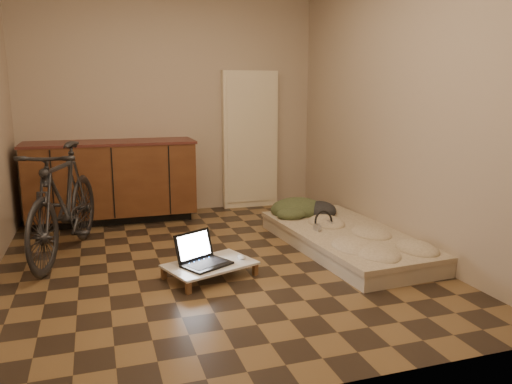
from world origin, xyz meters
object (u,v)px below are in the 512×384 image
object	(u,v)px
bicycle	(63,196)
lap_desk	(210,265)
futon	(348,239)
laptop	(202,258)

from	to	relation	value
bicycle	lap_desk	distance (m)	1.50
bicycle	futon	distance (m)	2.61
bicycle	futon	size ratio (longest dim) A/B	0.84
lap_desk	laptop	bearing A→B (deg)	154.82
bicycle	laptop	bearing A→B (deg)	-24.36
lap_desk	futon	bearing A→B (deg)	-6.81
laptop	futon	bearing A→B (deg)	-15.59
bicycle	laptop	xyz separation A→B (m)	(1.04, -0.90, -0.39)
futon	lap_desk	xyz separation A→B (m)	(-1.40, -0.33, 0.01)
bicycle	futon	bearing A→B (deg)	3.41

